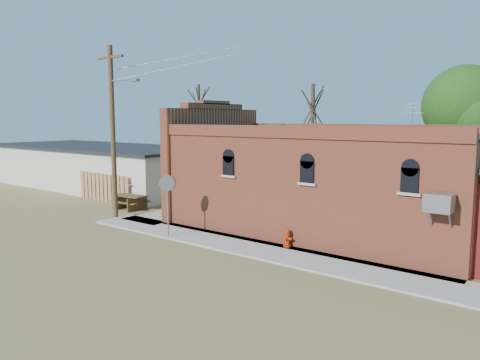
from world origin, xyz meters
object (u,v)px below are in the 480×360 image
Objects in this scene: fire_hydrant at (287,238)px; trash_barrel at (204,198)px; picnic_table at (130,200)px; utility_pole at (113,128)px; stop_sign at (168,189)px; brick_bar at (319,181)px.

fire_hydrant is 9.96m from trash_barrel.
picnic_table is (-2.91, -3.20, 0.03)m from trash_barrel.
utility_pole is 6.89m from trash_barrel.
fire_hydrant is 0.85× the size of trash_barrel.
picnic_table is at bearing 136.87° from stop_sign.
stop_sign is (5.28, -1.20, -2.56)m from utility_pole.
utility_pole is 11.26m from fire_hydrant.
brick_bar is 5.91× the size of stop_sign.
trash_barrel reaches higher than picnic_table.
stop_sign is (-5.10, -1.80, 1.76)m from fire_hydrant.
brick_bar is at bearing 23.69° from utility_pole.
stop_sign is (-4.50, -5.49, -0.13)m from brick_bar.
trash_barrel is at bearing 140.98° from fire_hydrant.
trash_barrel is (-3.73, 6.40, -1.69)m from stop_sign.
brick_bar is at bearing -6.28° from trash_barrel.
trash_barrel is at bearing 73.37° from utility_pole.
trash_barrel is (1.55, 5.20, -4.25)m from utility_pole.
utility_pole is 5.99m from stop_sign.
utility_pole is at bearing -156.31° from brick_bar.
picnic_table is at bearing -132.27° from trash_barrel.
trash_barrel is at bearing 42.18° from picnic_table.
utility_pole is 4.17× the size of picnic_table.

